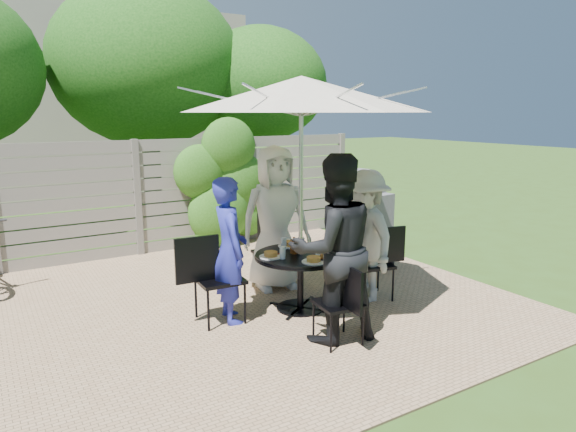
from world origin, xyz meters
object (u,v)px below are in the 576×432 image
glass_front (319,253)px  glass_left (283,253)px  chair_front (339,320)px  chair_left (218,296)px  syrup_jug (294,247)px  coffee_cup (301,243)px  bbq_grill (363,224)px  umbrella (301,94)px  chair_back (272,265)px  plate_front (314,260)px  person_back (275,218)px  patio_table (300,271)px  plate_right (329,249)px  person_right (365,237)px  plate_back (289,244)px  glass_back (284,243)px  chair_right (373,278)px  plate_extra (326,257)px  plate_left (271,255)px  person_front (334,249)px  person_left (230,251)px

glass_front → glass_left: bearing=147.2°
glass_front → chair_front: bearing=-108.2°
chair_left → syrup_jug: size_ratio=6.21×
coffee_cup → bbq_grill: (1.53, 0.71, -0.07)m
umbrella → chair_back: (0.16, 0.95, -2.18)m
plate_front → coffee_cup: coffee_cup is taller
chair_back → person_back: 0.67m
patio_table → glass_front: size_ratio=8.51×
plate_right → syrup_jug: bearing=163.4°
plate_front → coffee_cup: size_ratio=2.17×
person_right → umbrella: bearing=-90.0°
plate_front → bbq_grill: size_ratio=0.18×
patio_table → plate_back: bearing=80.2°
glass_back → syrup_jug: 0.21m
person_back → coffee_cup: 0.65m
chair_right → person_right: 0.55m
plate_extra → coffee_cup: (0.01, 0.53, 0.04)m
chair_left → bbq_grill: bearing=19.4°
chair_left → plate_left: 0.73m
glass_back → syrup_jug: syrup_jug is taller
plate_back → patio_table: bearing=-99.8°
plate_extra → glass_front: bearing=141.9°
plate_front → plate_right: 0.51m
chair_front → glass_front: bearing=-11.8°
patio_table → glass_back: glass_back is taller
chair_back → plate_extra: chair_back is taller
chair_right → person_front: bearing=44.0°
plate_right → glass_front: bearing=-144.3°
plate_left → plate_extra: bearing=-38.9°
plate_right → glass_left: bearing=179.8°
chair_back → syrup_jug: size_ratio=5.64×
plate_right → coffee_cup: bearing=130.0°
plate_extra → bbq_grill: bbq_grill is taller
person_front → chair_front: bearing=90.4°
glass_front → patio_table: bearing=102.2°
person_right → plate_back: (-0.76, 0.50, -0.10)m
plate_left → plate_extra: size_ratio=1.08×
chair_back → bbq_grill: 1.56m
patio_table → umbrella: 1.98m
umbrella → glass_back: 1.72m
person_left → person_front: size_ratio=0.85×
chair_back → syrup_jug: bearing=-10.3°
person_back → plate_right: person_back is taller
chair_right → plate_left: (-1.31, 0.23, 0.43)m
person_back → bbq_grill: size_ratio=1.27×
person_front → plate_back: 1.21m
plate_front → bbq_grill: bbq_grill is taller
person_front → chair_left: bearing=-40.6°
chair_left → plate_back: 1.11m
chair_front → syrup_jug: size_ratio=5.34×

